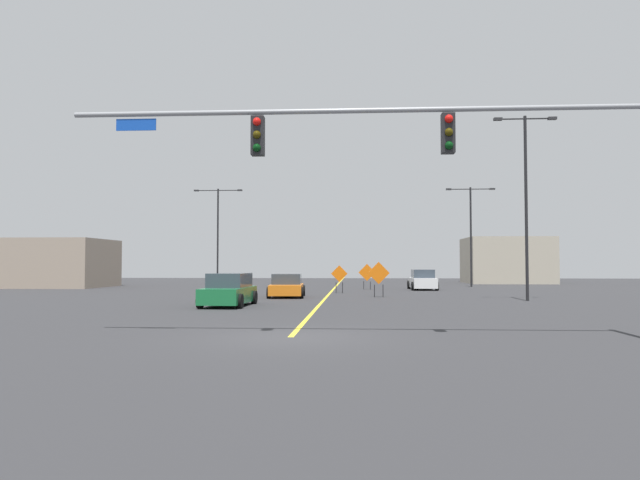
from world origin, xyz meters
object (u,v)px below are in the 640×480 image
construction_sign_right_lane (379,275)px  car_green_distant (229,290)px  car_orange_approaching (287,286)px  street_lamp_mid_right (218,227)px  construction_sign_median_near (339,275)px  street_lamp_near_left (471,227)px  construction_sign_left_lane (367,274)px  traffic_signal_assembly (438,149)px  car_white_passing (422,281)px  street_lamp_far_left (526,193)px

construction_sign_right_lane → car_green_distant: construction_sign_right_lane is taller
car_green_distant → car_orange_approaching: bearing=76.1°
street_lamp_mid_right → construction_sign_median_near: street_lamp_mid_right is taller
street_lamp_near_left → car_green_distant: street_lamp_near_left is taller
construction_sign_left_lane → construction_sign_right_lane: bearing=-87.4°
car_orange_approaching → car_green_distant: bearing=-103.9°
traffic_signal_assembly → construction_sign_right_lane: size_ratio=7.43×
car_orange_approaching → car_white_passing: bearing=49.2°
street_lamp_far_left → car_green_distant: bearing=-162.6°
traffic_signal_assembly → street_lamp_near_left: 35.64m
car_white_passing → car_green_distant: bearing=-121.4°
car_green_distant → car_white_passing: size_ratio=1.03×
car_white_passing → street_lamp_far_left: bearing=-73.1°
street_lamp_mid_right → street_lamp_near_left: (22.68, -4.60, -0.37)m
construction_sign_right_lane → street_lamp_far_left: bearing=-20.7°
street_lamp_far_left → construction_sign_median_near: size_ratio=5.32×
street_lamp_mid_right → car_orange_approaching: size_ratio=2.27×
street_lamp_mid_right → car_green_distant: bearing=-75.7°
street_lamp_far_left → car_green_distant: 16.27m
traffic_signal_assembly → car_green_distant: bearing=125.0°
traffic_signal_assembly → street_lamp_mid_right: 42.26m
construction_sign_median_near → car_white_passing: (6.07, 5.49, -0.48)m
construction_sign_left_lane → car_orange_approaching: construction_sign_left_lane is taller
street_lamp_near_left → construction_sign_median_near: 15.99m
street_lamp_far_left → construction_sign_left_lane: bearing=121.2°
street_lamp_far_left → car_white_passing: size_ratio=2.28×
construction_sign_left_lane → construction_sign_median_near: 6.09m
construction_sign_median_near → street_lamp_mid_right: bearing=127.0°
construction_sign_median_near → car_orange_approaching: 5.75m
street_lamp_mid_right → street_lamp_near_left: size_ratio=1.08×
construction_sign_right_lane → car_green_distant: 10.40m
traffic_signal_assembly → street_lamp_far_left: 17.44m
street_lamp_far_left → street_lamp_mid_right: size_ratio=1.08×
traffic_signal_assembly → car_green_distant: 14.56m
traffic_signal_assembly → construction_sign_median_near: traffic_signal_assembly is taller
street_lamp_far_left → car_white_passing: bearing=106.9°
street_lamp_far_left → car_white_passing: 14.57m
car_green_distant → car_white_passing: car_white_passing is taller
car_green_distant → car_orange_approaching: car_green_distant is taller
construction_sign_right_lane → construction_sign_left_lane: 10.51m
street_lamp_far_left → car_green_distant: size_ratio=2.21×
construction_sign_median_near → car_green_distant: construction_sign_median_near is taller
street_lamp_far_left → construction_sign_median_near: 13.39m
street_lamp_mid_right → construction_sign_right_lane: size_ratio=4.41×
street_lamp_far_left → construction_sign_left_lane: size_ratio=5.06×
street_lamp_mid_right → construction_sign_left_lane: 17.58m
traffic_signal_assembly → construction_sign_median_near: 24.19m
street_lamp_mid_right → car_green_distant: street_lamp_mid_right is taller
street_lamp_far_left → construction_sign_left_lane: 16.28m
car_orange_approaching → street_lamp_mid_right: bearing=113.5°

